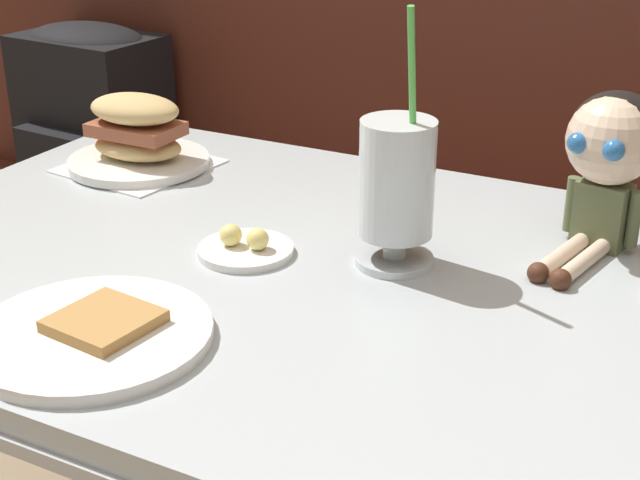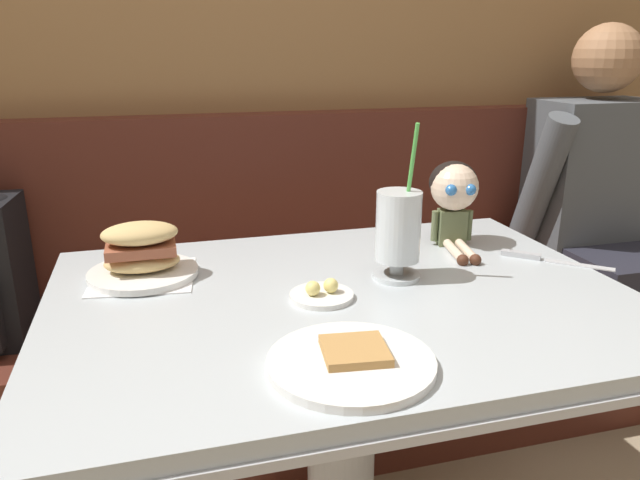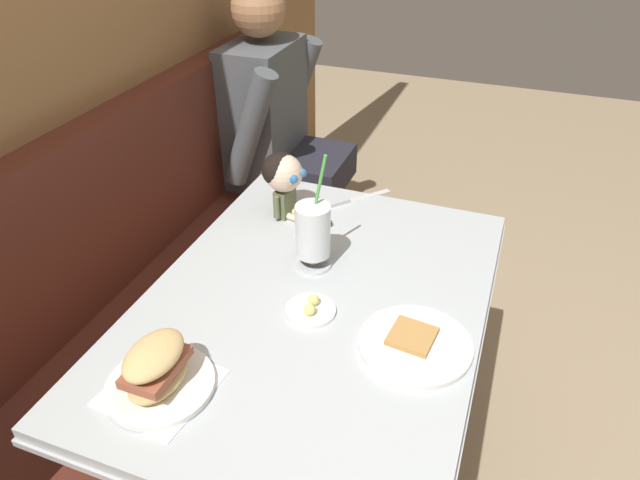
% 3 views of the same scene
% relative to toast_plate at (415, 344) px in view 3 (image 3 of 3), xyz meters
% --- Properties ---
extents(booth_bench, '(2.60, 0.48, 1.00)m').
position_rel_toast_plate_xyz_m(booth_bench, '(0.07, 0.89, -0.42)').
color(booth_bench, '#512319').
rests_on(booth_bench, ground).
extents(diner_table, '(1.11, 0.81, 0.74)m').
position_rel_toast_plate_xyz_m(diner_table, '(0.07, 0.26, -0.21)').
color(diner_table, '#B2BCC1').
rests_on(diner_table, ground).
extents(toast_plate, '(0.25, 0.25, 0.03)m').
position_rel_toast_plate_xyz_m(toast_plate, '(0.00, 0.00, 0.00)').
color(toast_plate, white).
rests_on(toast_plate, diner_table).
extents(milkshake_glass, '(0.10, 0.10, 0.31)m').
position_rel_toast_plate_xyz_m(milkshake_glass, '(0.20, 0.31, 0.09)').
color(milkshake_glass, silver).
rests_on(milkshake_glass, diner_table).
extents(sandwich_plate, '(0.22, 0.22, 0.12)m').
position_rel_toast_plate_xyz_m(sandwich_plate, '(-0.29, 0.46, 0.04)').
color(sandwich_plate, white).
rests_on(sandwich_plate, diner_table).
extents(butter_saucer, '(0.12, 0.12, 0.04)m').
position_rel_toast_plate_xyz_m(butter_saucer, '(0.03, 0.25, 0.00)').
color(butter_saucer, white).
rests_on(butter_saucer, diner_table).
extents(butter_knife, '(0.19, 0.17, 0.01)m').
position_rel_toast_plate_xyz_m(butter_knife, '(0.54, 0.34, -0.00)').
color(butter_knife, silver).
rests_on(butter_knife, diner_table).
extents(seated_doll, '(0.13, 0.23, 0.20)m').
position_rel_toast_plate_xyz_m(seated_doll, '(0.41, 0.48, 0.12)').
color(seated_doll, '#5B6642').
rests_on(seated_doll, diner_table).
extents(diner_patron, '(0.55, 0.48, 0.81)m').
position_rel_toast_plate_xyz_m(diner_patron, '(1.12, 0.84, -0.01)').
color(diner_patron, '#4C5156').
rests_on(diner_patron, booth_bench).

